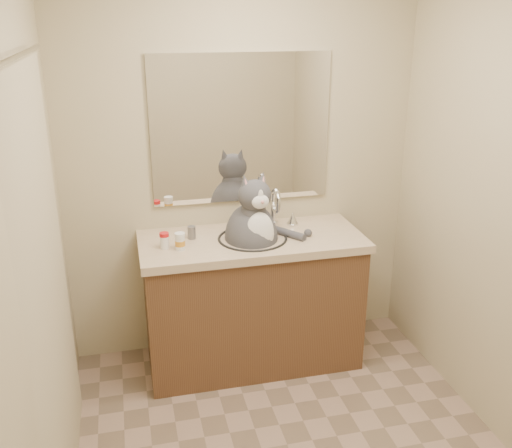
{
  "coord_description": "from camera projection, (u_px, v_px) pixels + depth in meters",
  "views": [
    {
      "loc": [
        -0.71,
        -2.12,
        2.12
      ],
      "look_at": [
        -0.05,
        0.65,
        1.05
      ],
      "focal_mm": 40.0,
      "sensor_mm": 36.0,
      "label": 1
    }
  ],
  "objects": [
    {
      "name": "vanity",
      "position": [
        252.0,
        298.0,
        3.55
      ],
      "size": [
        1.34,
        0.59,
        1.12
      ],
      "color": "brown",
      "rests_on": "ground"
    },
    {
      "name": "pill_bottle_orange",
      "position": [
        180.0,
        242.0,
        3.22
      ],
      "size": [
        0.08,
        0.08,
        0.1
      ],
      "rotation": [
        0.0,
        0.0,
        0.41
      ],
      "color": "white",
      "rests_on": "vanity"
    },
    {
      "name": "cat",
      "position": [
        253.0,
        233.0,
        3.37
      ],
      "size": [
        0.5,
        0.4,
        0.63
      ],
      "rotation": [
        0.0,
        0.0,
        0.2
      ],
      "color": "#4E4E53",
      "rests_on": "vanity"
    },
    {
      "name": "mirror",
      "position": [
        241.0,
        129.0,
        3.45
      ],
      "size": [
        1.1,
        0.02,
        0.9
      ],
      "primitive_type": "cube",
      "color": "white",
      "rests_on": "room"
    },
    {
      "name": "pill_bottle_redcap",
      "position": [
        164.0,
        240.0,
        3.24
      ],
      "size": [
        0.06,
        0.06,
        0.09
      ],
      "rotation": [
        0.0,
        0.0,
        0.19
      ],
      "color": "white",
      "rests_on": "vanity"
    },
    {
      "name": "grey_canister",
      "position": [
        192.0,
        232.0,
        3.38
      ],
      "size": [
        0.06,
        0.06,
        0.08
      ],
      "rotation": [
        0.0,
        0.0,
        0.21
      ],
      "color": "slate",
      "rests_on": "vanity"
    },
    {
      "name": "room",
      "position": [
        303.0,
        243.0,
        2.41
      ],
      "size": [
        2.22,
        2.52,
        2.42
      ],
      "color": "gray",
      "rests_on": "ground"
    },
    {
      "name": "shower_curtain",
      "position": [
        50.0,
        295.0,
        2.33
      ],
      "size": [
        0.02,
        1.3,
        1.93
      ],
      "color": "#C5B995",
      "rests_on": "ground"
    }
  ]
}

